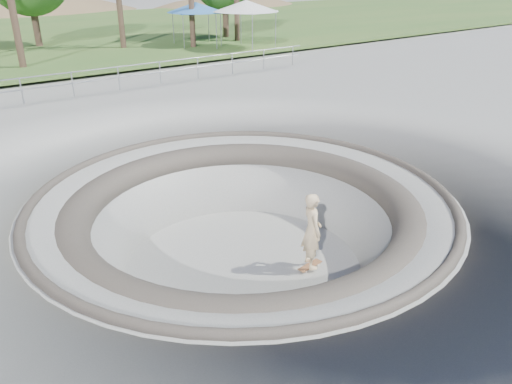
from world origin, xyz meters
TOP-DOWN VIEW (x-y plane):
  - ground at (0.00, 0.00)m, footprint 180.00×180.00m
  - skate_bowl at (0.00, 0.00)m, footprint 14.00×14.00m
  - safety_railing at (0.00, 12.00)m, footprint 25.00×0.06m
  - skateboard at (1.24, -1.20)m, footprint 0.76×0.30m
  - skater at (1.24, -1.20)m, footprint 0.70×0.85m
  - canopy_white at (13.25, 18.00)m, footprint 5.46×5.46m
  - canopy_blue at (11.51, 21.25)m, footprint 5.23×5.23m

SIDE VIEW (x-z plane):
  - skateboard at x=1.24m, z-range -1.88..-1.80m
  - skate_bowl at x=0.00m, z-range -3.88..0.22m
  - skater at x=1.24m, z-range -1.82..0.16m
  - ground at x=0.00m, z-range 0.00..0.00m
  - safety_railing at x=0.00m, z-range 0.18..1.20m
  - canopy_blue at x=11.51m, z-range 1.30..4.02m
  - canopy_white at x=13.25m, z-range 1.38..4.31m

